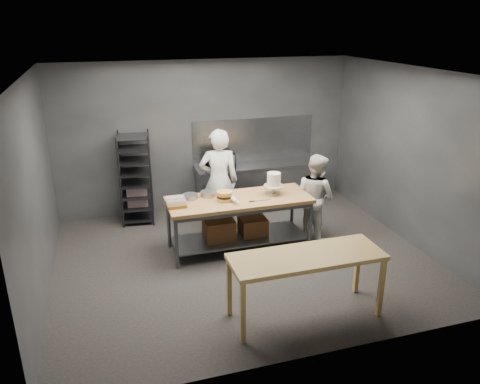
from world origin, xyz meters
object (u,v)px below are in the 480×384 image
at_px(near_counter, 307,261).
at_px(layer_cake, 225,196).
at_px(frosted_cake_stand, 274,181).
at_px(work_table, 237,217).
at_px(speed_rack, 136,179).
at_px(microwave, 221,161).
at_px(chef_right, 315,197).
at_px(chef_behind, 219,181).

xyz_separation_m(near_counter, layer_cake, (-0.52, 2.08, 0.19)).
bearing_deg(frosted_cake_stand, work_table, -179.45).
bearing_deg(speed_rack, frosted_cake_stand, -38.10).
bearing_deg(work_table, frosted_cake_stand, 0.55).
xyz_separation_m(work_table, frosted_cake_stand, (0.65, 0.01, 0.58)).
relative_size(speed_rack, layer_cake, 6.81).
bearing_deg(microwave, chef_right, -53.95).
distance_m(chef_right, microwave, 2.17).
distance_m(work_table, chef_behind, 0.90).
xyz_separation_m(speed_rack, chef_behind, (1.40, -0.90, 0.11)).
bearing_deg(layer_cake, chef_right, 2.55).
height_order(chef_behind, chef_right, chef_behind).
xyz_separation_m(chef_behind, chef_right, (1.56, -0.76, -0.19)).
height_order(chef_right, layer_cake, chef_right).
distance_m(frosted_cake_stand, layer_cake, 0.89).
height_order(speed_rack, chef_behind, chef_behind).
distance_m(work_table, layer_cake, 0.48).
relative_size(microwave, frosted_cake_stand, 1.44).
height_order(work_table, near_counter, work_table).
bearing_deg(chef_behind, microwave, -95.47).
height_order(chef_behind, microwave, chef_behind).
height_order(work_table, chef_right, chef_right).
bearing_deg(speed_rack, work_table, -48.49).
relative_size(chef_behind, chef_right, 1.25).
height_order(near_counter, chef_behind, chef_behind).
bearing_deg(work_table, microwave, 83.84).
distance_m(work_table, microwave, 1.85).
height_order(microwave, layer_cake, microwave).
distance_m(speed_rack, microwave, 1.71).
bearing_deg(speed_rack, layer_cake, -53.60).
relative_size(chef_right, frosted_cake_stand, 4.10).
distance_m(work_table, speed_rack, 2.28).
distance_m(near_counter, chef_behind, 2.95).
distance_m(chef_right, frosted_cake_stand, 0.89).
relative_size(microwave, layer_cake, 2.11).
bearing_deg(chef_behind, layer_cake, 93.03).
relative_size(work_table, near_counter, 1.20).
bearing_deg(work_table, near_counter, -82.10).
relative_size(work_table, speed_rack, 1.37).
bearing_deg(frosted_cake_stand, speed_rack, 141.90).
height_order(speed_rack, chef_right, speed_rack).
relative_size(work_table, chef_behind, 1.24).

